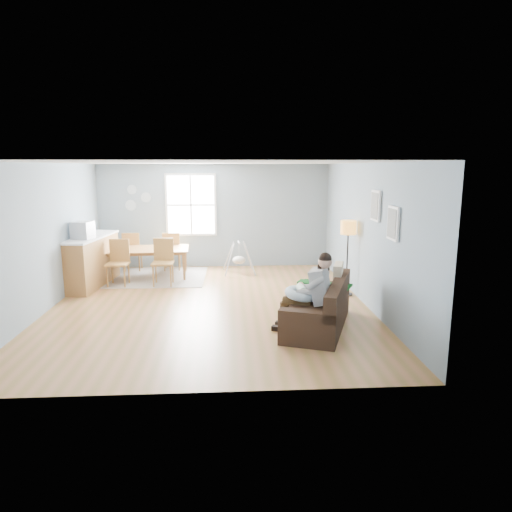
{
  "coord_description": "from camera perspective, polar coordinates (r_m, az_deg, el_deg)",
  "views": [
    {
      "loc": [
        0.37,
        -8.51,
        2.63
      ],
      "look_at": [
        0.87,
        -0.23,
        1.0
      ],
      "focal_mm": 32.0,
      "sensor_mm": 36.0,
      "label": 1
    }
  ],
  "objects": [
    {
      "name": "nursing_pillow",
      "position": [
        7.36,
        5.68,
        -4.71
      ],
      "size": [
        0.7,
        0.69,
        0.22
      ],
      "primitive_type": "torus",
      "rotation": [
        0.0,
        0.14,
        -0.34
      ],
      "color": "silver",
      "rests_on": "father"
    },
    {
      "name": "chair_ne",
      "position": [
        11.82,
        -10.5,
        0.89
      ],
      "size": [
        0.47,
        0.47,
        1.0
      ],
      "color": "olive",
      "rests_on": "rug"
    },
    {
      "name": "counter",
      "position": [
        10.83,
        -19.88,
        -0.54
      ],
      "size": [
        0.82,
        2.06,
        1.12
      ],
      "color": "brown",
      "rests_on": "room"
    },
    {
      "name": "sofa",
      "position": [
        7.68,
        8.08,
        -6.77
      ],
      "size": [
        1.49,
        2.16,
        0.81
      ],
      "color": "black",
      "rests_on": "room"
    },
    {
      "name": "floor_lamp",
      "position": [
        9.47,
        11.45,
        2.74
      ],
      "size": [
        0.31,
        0.31,
        1.55
      ],
      "color": "black",
      "rests_on": "room"
    },
    {
      "name": "room",
      "position": [
        8.52,
        -6.05,
        9.65
      ],
      "size": [
        8.4,
        9.4,
        3.9
      ],
      "color": "olive"
    },
    {
      "name": "toddler",
      "position": [
        7.76,
        7.85,
        -3.48
      ],
      "size": [
        0.57,
        0.43,
        0.84
      ],
      "color": "silver",
      "rests_on": "sofa"
    },
    {
      "name": "pictures",
      "position": [
        7.94,
        15.69,
        5.07
      ],
      "size": [
        0.05,
        1.34,
        0.74
      ],
      "color": "white",
      "rests_on": "room"
    },
    {
      "name": "dining_table",
      "position": [
        11.27,
        -13.46,
        -0.86
      ],
      "size": [
        2.06,
        1.23,
        0.7
      ],
      "primitive_type": "imported",
      "rotation": [
        0.0,
        0.0,
        0.06
      ],
      "color": "brown",
      "rests_on": "rug"
    },
    {
      "name": "chair_nw",
      "position": [
        11.99,
        -15.24,
        0.85
      ],
      "size": [
        0.46,
        0.46,
        1.0
      ],
      "color": "olive",
      "rests_on": "rug"
    },
    {
      "name": "beige_pillow",
      "position": [
        8.03,
        10.22,
        -2.67
      ],
      "size": [
        0.28,
        0.51,
        0.5
      ],
      "primitive_type": "cube",
      "rotation": [
        0.0,
        0.0,
        -0.31
      ],
      "color": "beige",
      "rests_on": "sofa"
    },
    {
      "name": "chair_se",
      "position": [
        10.48,
        -11.53,
        -0.26
      ],
      "size": [
        0.47,
        0.47,
        1.04
      ],
      "color": "olive",
      "rests_on": "rug"
    },
    {
      "name": "chair_sw",
      "position": [
        10.68,
        -16.8,
        -0.36
      ],
      "size": [
        0.49,
        0.49,
        1.03
      ],
      "color": "olive",
      "rests_on": "rug"
    },
    {
      "name": "storage_cube",
      "position": [
        7.08,
        5.75,
        -8.69
      ],
      "size": [
        0.51,
        0.48,
        0.48
      ],
      "color": "white",
      "rests_on": "room"
    },
    {
      "name": "monitor",
      "position": [
        10.36,
        -20.88,
        3.04
      ],
      "size": [
        0.47,
        0.45,
        0.37
      ],
      "color": "#BBBCC1",
      "rests_on": "counter"
    },
    {
      "name": "wall_plates",
      "position": [
        12.24,
        -14.75,
        7.0
      ],
      "size": [
        0.67,
        0.02,
        0.66
      ],
      "color": "#A9BCCB",
      "rests_on": "room"
    },
    {
      "name": "rug",
      "position": [
        11.35,
        -13.38,
        -2.56
      ],
      "size": [
        2.8,
        2.14,
        0.01
      ],
      "primitive_type": "cube",
      "rotation": [
        0.0,
        0.0,
        -0.01
      ],
      "color": "gray",
      "rests_on": "room"
    },
    {
      "name": "baby_swing",
      "position": [
        11.39,
        -2.14,
        -0.41
      ],
      "size": [
        0.82,
        0.83,
        0.79
      ],
      "color": "#BBBCC1",
      "rests_on": "room"
    },
    {
      "name": "infant",
      "position": [
        7.37,
        5.67,
        -4.03
      ],
      "size": [
        0.14,
        0.37,
        0.14
      ],
      "color": "white",
      "rests_on": "nursing_pillow"
    },
    {
      "name": "green_throw",
      "position": [
        8.26,
        8.32,
        -3.86
      ],
      "size": [
        1.16,
        1.1,
        0.04
      ],
      "primitive_type": "cube",
      "rotation": [
        0.0,
        0.0,
        -0.49
      ],
      "color": "#145824",
      "rests_on": "sofa"
    },
    {
      "name": "father",
      "position": [
        7.31,
        6.86,
        -4.25
      ],
      "size": [
        1.0,
        0.69,
        1.32
      ],
      "color": "#9A9B9D",
      "rests_on": "sofa"
    },
    {
      "name": "window",
      "position": [
        12.06,
        -8.12,
        6.34
      ],
      "size": [
        1.32,
        0.08,
        1.62
      ],
      "color": "white",
      "rests_on": "room"
    }
  ]
}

